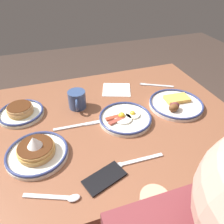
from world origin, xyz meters
The scene contains 13 objects.
ground_plane centered at (0.00, 0.00, 0.00)m, with size 6.00×6.00×0.00m, color #3D2F28.
dining_table centered at (0.00, 0.00, 0.61)m, with size 1.23×0.87×0.75m.
plate_near_main centered at (0.36, -0.16, 0.77)m, with size 0.21×0.21×0.05m.
plate_center_pancakes centered at (-0.08, 0.04, 0.76)m, with size 0.24×0.24×0.04m.
plate_far_companion centered at (0.31, 0.13, 0.77)m, with size 0.23×0.23×0.09m.
plate_far_side centered at (-0.36, 0.01, 0.77)m, with size 0.26×0.26×0.05m.
coffee_mug centered at (0.10, -0.13, 0.80)m, with size 0.08×0.12×0.09m.
cell_phone centered at (0.10, 0.31, 0.76)m, with size 0.14×0.07×0.01m, color black.
paper_napkin centered at (-0.14, -0.23, 0.75)m, with size 0.15×0.14×0.00m, color white.
fork_near centered at (-0.37, -0.20, 0.75)m, with size 0.18×0.10×0.01m.
fork_far centered at (-0.04, 0.27, 0.75)m, with size 0.19×0.02×0.01m.
butter_knife centered at (0.12, 0.01, 0.75)m, with size 0.23×0.03×0.01m.
tea_spoon centered at (0.25, 0.33, 0.76)m, with size 0.17×0.08×0.01m.
Camera 1 is at (0.22, 0.75, 1.38)m, focal length 34.83 mm.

